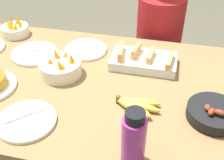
{
  "coord_description": "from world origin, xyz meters",
  "views": [
    {
      "loc": [
        0.24,
        -1.02,
        1.58
      ],
      "look_at": [
        0.0,
        0.0,
        0.79
      ],
      "focal_mm": 45.0,
      "sensor_mm": 36.0,
      "label": 1
    }
  ],
  "objects": [
    {
      "name": "empty_plate_mid_edge",
      "position": [
        -0.28,
        -0.31,
        0.77
      ],
      "size": [
        0.24,
        0.24,
        0.02
      ],
      "color": "silver",
      "rests_on": "dining_table"
    },
    {
      "name": "banana_bunch",
      "position": [
        0.13,
        -0.14,
        0.78
      ],
      "size": [
        0.2,
        0.13,
        0.04
      ],
      "color": "gold",
      "rests_on": "dining_table"
    },
    {
      "name": "melon_tray",
      "position": [
        0.12,
        0.2,
        0.8
      ],
      "size": [
        0.33,
        0.19,
        0.1
      ],
      "color": "silver",
      "rests_on": "dining_table"
    },
    {
      "name": "empty_plate_far_right",
      "position": [
        -0.21,
        0.27,
        0.77
      ],
      "size": [
        0.23,
        0.23,
        0.02
      ],
      "color": "silver",
      "rests_on": "dining_table"
    },
    {
      "name": "empty_plate_near_front",
      "position": [
        -0.48,
        0.17,
        0.77
      ],
      "size": [
        0.25,
        0.25,
        0.02
      ],
      "color": "silver",
      "rests_on": "dining_table"
    },
    {
      "name": "dining_table",
      "position": [
        0.0,
        0.0,
        0.67
      ],
      "size": [
        1.81,
        0.97,
        0.76
      ],
      "color": "olive",
      "rests_on": "ground_plane"
    },
    {
      "name": "fruit_bowl_mango",
      "position": [
        -0.69,
        0.36,
        0.8
      ],
      "size": [
        0.16,
        0.16,
        0.11
      ],
      "color": "silver",
      "rests_on": "dining_table"
    },
    {
      "name": "skillet",
      "position": [
        0.45,
        -0.13,
        0.79
      ],
      "size": [
        0.29,
        0.27,
        0.08
      ],
      "rotation": [
        0.0,
        0.0,
        5.54
      ],
      "color": "black",
      "rests_on": "dining_table"
    },
    {
      "name": "water_bottle",
      "position": [
        0.17,
        -0.41,
        0.88
      ],
      "size": [
        0.08,
        0.08,
        0.23
      ],
      "color": "#992D89",
      "rests_on": "dining_table"
    },
    {
      "name": "fruit_bowl_citrus",
      "position": [
        -0.27,
        0.03,
        0.81
      ],
      "size": [
        0.21,
        0.21,
        0.13
      ],
      "color": "silver",
      "rests_on": "dining_table"
    },
    {
      "name": "person_figure",
      "position": [
        0.16,
        0.68,
        0.51
      ],
      "size": [
        0.33,
        0.33,
        1.21
      ],
      "color": "black",
      "rests_on": "ground_plane"
    }
  ]
}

